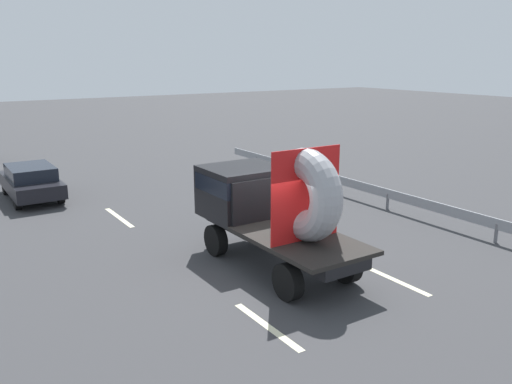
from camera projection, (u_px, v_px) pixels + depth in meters
ground_plane at (291, 274)px, 12.86m from camera, size 120.00×120.00×0.00m
flatbed_truck at (267, 202)px, 13.24m from camera, size 2.02×5.11×3.19m
distant_sedan at (31, 181)px, 19.52m from camera, size 1.67×3.89×1.27m
guardrail at (347, 183)px, 19.91m from camera, size 0.10×16.46×0.71m
lane_dash_left_near at (267, 326)px, 10.36m from camera, size 0.16×2.23×0.01m
lane_dash_left_far at (119, 217)px, 17.39m from camera, size 0.16×2.49×0.01m
lane_dash_right_near at (392, 279)px, 12.58m from camera, size 0.16×2.26×0.01m
lane_dash_right_far at (224, 203)px, 19.11m from camera, size 0.16×2.33×0.01m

